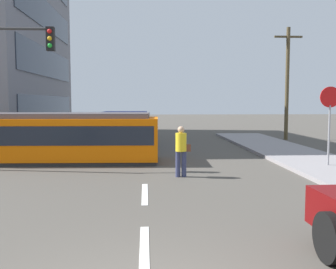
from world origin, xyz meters
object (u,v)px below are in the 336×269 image
Objects in this scene: streetcar_tram at (71,137)px; utility_pole_mid at (287,81)px; city_bus at (123,127)px; pedestrian_crossing at (181,148)px; traffic_light_mast at (6,68)px; stop_sign at (330,109)px.

streetcar_tram is 15.23m from utility_pole_mid.
city_bus is at bearing -161.45° from utility_pole_mid.
pedestrian_crossing is 6.96m from traffic_light_mast.
city_bus is 11.28m from utility_pole_mid.
stop_sign is (5.56, 1.23, 1.25)m from pedestrian_crossing.
streetcar_tram is at bearing -109.06° from city_bus.
streetcar_tram is at bearing 167.41° from stop_sign.
pedestrian_crossing is 0.32× the size of traffic_light_mast.
traffic_light_mast reaches higher than streetcar_tram.
streetcar_tram is 5.44m from pedestrian_crossing.
stop_sign reaches higher than city_bus.
stop_sign reaches higher than streetcar_tram.
pedestrian_crossing is at bearing -74.34° from city_bus.
stop_sign is at bearing -12.59° from streetcar_tram.
pedestrian_crossing is at bearing -38.93° from streetcar_tram.
utility_pole_mid is (12.19, 8.71, 2.73)m from streetcar_tram.
city_bus is at bearing 70.94° from streetcar_tram.
streetcar_tram is 10.09m from stop_sign.
stop_sign is (9.79, -2.19, 1.15)m from streetcar_tram.
stop_sign is 0.40× the size of utility_pole_mid.
pedestrian_crossing is 5.83m from stop_sign.
utility_pole_mid is (2.40, 10.90, 1.58)m from stop_sign.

